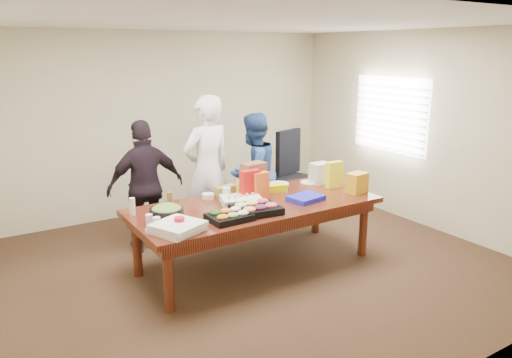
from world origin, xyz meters
TOP-DOWN VIEW (x-y plane):
  - floor at (0.00, 0.00)m, footprint 5.50×5.00m
  - ceiling at (0.00, 0.00)m, footprint 5.50×5.00m
  - wall_back at (0.00, 2.50)m, footprint 5.50×0.04m
  - wall_front at (0.00, -2.50)m, footprint 5.50×0.04m
  - wall_right at (2.75, 0.00)m, footprint 0.04×5.00m
  - window_panel at (2.72, 0.60)m, footprint 0.03×1.40m
  - window_blinds at (2.68, 0.60)m, footprint 0.04×1.36m
  - conference_table at (0.00, 0.00)m, footprint 2.80×1.20m
  - office_chair at (1.44, 1.14)m, footprint 0.77×0.77m
  - person_center at (-0.12, 0.96)m, footprint 0.76×0.56m
  - person_right at (0.59, 1.01)m, footprint 0.94×0.82m
  - person_left at (-0.88, 1.13)m, footprint 0.96×0.41m
  - veggie_tray at (-0.52, -0.33)m, footprint 0.43×0.34m
  - fruit_tray at (-0.17, -0.29)m, footprint 0.54×0.44m
  - sheet_cake at (-0.14, 0.09)m, footprint 0.52×0.45m
  - salad_bowl at (-1.04, 0.05)m, footprint 0.40×0.40m
  - chip_bag_blue at (0.55, -0.21)m, footprint 0.42×0.34m
  - chip_bag_red at (0.03, 0.17)m, footprint 0.24×0.11m
  - chip_bag_yellow at (1.20, 0.05)m, footprint 0.22×0.09m
  - chip_bag_orange at (0.16, 0.14)m, footprint 0.20×0.10m
  - mayo_jar at (-0.22, 0.28)m, footprint 0.10×0.10m
  - mustard_bottle at (0.01, 0.41)m, footprint 0.08×0.08m
  - dressing_bottle at (-0.88, 0.36)m, footprint 0.07×0.07m
  - ranch_bottle at (-1.30, 0.35)m, footprint 0.08×0.08m
  - banana_bunch at (0.47, 0.29)m, footprint 0.29×0.21m
  - bread_loaf at (-0.11, 0.47)m, footprint 0.28×0.14m
  - kraft_bag at (0.19, 0.34)m, footprint 0.31×0.21m
  - red_cup at (-1.07, -0.33)m, footprint 0.11×0.11m
  - clear_cup_a at (-1.23, -0.14)m, footprint 0.09×0.09m
  - clear_cup_b at (-1.25, -0.01)m, footprint 0.08×0.08m
  - pizza_box_lower at (-1.10, -0.35)m, footprint 0.54×0.54m
  - pizza_box_upper at (-1.10, -0.37)m, footprint 0.55×0.55m
  - plate_a at (1.06, 0.36)m, footprint 0.28×0.28m
  - plate_b at (0.68, 0.52)m, footprint 0.31×0.31m
  - dip_bowl_a at (0.18, 0.29)m, footprint 0.19×0.19m
  - dip_bowl_b at (-0.37, 0.46)m, footprint 0.18×0.18m
  - grocery_bag_white at (1.17, 0.29)m, footprint 0.26×0.19m
  - grocery_bag_yellow at (1.27, -0.29)m, footprint 0.27×0.20m

SIDE VIEW (x-z plane):
  - floor at x=0.00m, z-range -0.02..0.00m
  - conference_table at x=0.00m, z-range 0.00..0.75m
  - office_chair at x=1.44m, z-range 0.00..1.22m
  - plate_a at x=1.06m, z-range 0.75..0.76m
  - plate_b at x=0.68m, z-range 0.75..0.77m
  - pizza_box_lower at x=-1.10m, z-range 0.75..0.80m
  - chip_bag_blue at x=0.55m, z-range 0.75..0.81m
  - dip_bowl_b at x=-0.37m, z-range 0.75..0.81m
  - dip_bowl_a at x=0.18m, z-range 0.75..0.81m
  - veggie_tray at x=-0.52m, z-range 0.75..0.81m
  - fruit_tray at x=-0.17m, z-range 0.75..0.82m
  - sheet_cake at x=-0.14m, z-range 0.75..0.83m
  - banana_bunch at x=0.47m, z-range 0.75..0.84m
  - clear_cup_b at x=-1.25m, z-range 0.75..0.85m
  - clear_cup_a at x=-1.23m, z-range 0.75..0.86m
  - bread_loaf at x=-0.11m, z-range 0.75..0.86m
  - salad_bowl at x=-1.04m, z-range 0.75..0.86m
  - person_right at x=0.59m, z-range 0.00..1.62m
  - person_left at x=-0.88m, z-range 0.00..1.63m
  - red_cup at x=-1.07m, z-range 0.75..0.88m
  - pizza_box_upper at x=-1.10m, z-range 0.80..0.84m
  - mayo_jar at x=-0.22m, z-range 0.75..0.90m
  - mustard_bottle at x=0.01m, z-range 0.75..0.92m
  - dressing_bottle at x=-0.88m, z-range 0.75..0.93m
  - ranch_bottle at x=-1.30m, z-range 0.75..0.93m
  - grocery_bag_yellow at x=1.27m, z-range 0.75..0.99m
  - grocery_bag_white at x=1.17m, z-range 0.75..1.02m
  - chip_bag_orange at x=0.16m, z-range 0.75..1.06m
  - chip_bag_yellow at x=1.20m, z-range 0.75..1.08m
  - chip_bag_red at x=0.03m, z-range 0.75..1.09m
  - kraft_bag at x=0.19m, z-range 0.75..1.13m
  - person_center at x=-0.12m, z-range 0.00..1.90m
  - wall_back at x=0.00m, z-range 0.00..2.70m
  - wall_front at x=0.00m, z-range 0.00..2.70m
  - wall_right at x=2.75m, z-range 0.00..2.70m
  - window_panel at x=2.72m, z-range 0.95..2.05m
  - window_blinds at x=2.68m, z-range 1.00..2.00m
  - ceiling at x=0.00m, z-range 2.70..2.72m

